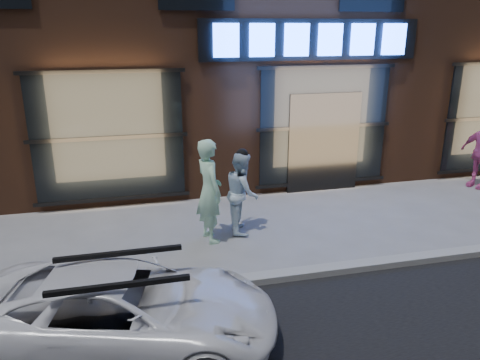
{
  "coord_description": "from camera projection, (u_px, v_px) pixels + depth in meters",
  "views": [
    {
      "loc": [
        -4.58,
        -6.32,
        3.88
      ],
      "look_at": [
        -2.65,
        1.6,
        1.2
      ],
      "focal_mm": 35.0,
      "sensor_mm": 36.0,
      "label": 1
    }
  ],
  "objects": [
    {
      "name": "man_bowtie",
      "position": [
        209.0,
        191.0,
        8.66
      ],
      "size": [
        0.62,
        0.8,
        1.97
      ],
      "primitive_type": "imported",
      "rotation": [
        0.0,
        0.0,
        1.79
      ],
      "color": "#B5EECD",
      "rests_on": "ground"
    },
    {
      "name": "white_suv",
      "position": [
        123.0,
        310.0,
        5.79
      ],
      "size": [
        4.16,
        2.63,
        1.07
      ],
      "primitive_type": "imported",
      "rotation": [
        0.0,
        0.0,
        1.33
      ],
      "color": "white",
      "rests_on": "ground"
    },
    {
      "name": "curb",
      "position": [
        411.0,
        260.0,
        8.05
      ],
      "size": [
        60.0,
        0.25,
        0.12
      ],
      "primitive_type": "cube",
      "color": "gray",
      "rests_on": "ground"
    },
    {
      "name": "man_cap",
      "position": [
        242.0,
        192.0,
        9.11
      ],
      "size": [
        0.71,
        0.86,
        1.61
      ],
      "primitive_type": "imported",
      "rotation": [
        0.0,
        0.0,
        1.44
      ],
      "color": "white",
      "rests_on": "ground"
    },
    {
      "name": "ground",
      "position": [
        411.0,
        263.0,
        8.07
      ],
      "size": [
        90.0,
        90.0,
        0.0
      ],
      "primitive_type": "plane",
      "color": "slate",
      "rests_on": "ground"
    }
  ]
}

